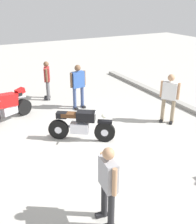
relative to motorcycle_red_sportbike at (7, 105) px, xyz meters
The scene contains 7 objects.
ground_plane 3.78m from the motorcycle_red_sportbike, 30.65° to the left, with size 40.00×40.00×0.00m, color #ADAAA3.
motorcycle_red_sportbike is the anchor object (origin of this frame).
motorcycle_black_cruiser 3.06m from the motorcycle_red_sportbike, 34.34° to the left, with size 1.29×1.79×1.09m.
person_in_blue_shirt 2.76m from the motorcycle_red_sportbike, 88.11° to the left, with size 0.35×0.68×1.76m.
person_in_gray_shirt 5.89m from the motorcycle_red_sportbike, ahead, with size 0.66×0.35×1.70m.
person_in_white_shirt 5.71m from the motorcycle_red_sportbike, 61.11° to the left, with size 0.59×0.52×1.75m.
person_in_red_shirt 2.50m from the motorcycle_red_sportbike, 126.69° to the left, with size 0.63×0.44×1.65m.
Camera 1 is at (6.23, -3.23, 4.20)m, focal length 43.81 mm.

